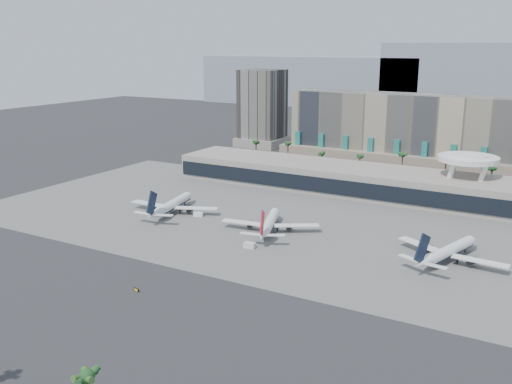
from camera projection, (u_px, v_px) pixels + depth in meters
The scene contains 15 objects.
ground at pixel (219, 264), 183.60m from camera, with size 900.00×900.00×0.00m, color #232326.
apron_pad at pixel (294, 220), 229.86m from camera, with size 260.00×130.00×0.06m, color #5B5B59.
mountain_ridge at pixel (505, 85), 558.15m from camera, with size 680.00×60.00×70.00m.
hotel at pixel (403, 139), 321.32m from camera, with size 140.00×30.00×42.00m.
office_tower at pixel (262, 113), 391.52m from camera, with size 30.00×30.00×52.00m.
terminal at pixel (344, 177), 274.37m from camera, with size 170.00×32.50×14.50m.
saucer_structure at pixel (468, 162), 250.24m from camera, with size 26.00×26.00×21.89m.
palm_row at pixel (381, 158), 299.60m from camera, with size 157.80×2.80×13.10m.
airliner_left at pixel (172, 205), 238.06m from camera, with size 38.77×40.28×14.04m.
airliner_centre at pixel (269, 223), 214.66m from camera, with size 36.12×37.34×13.41m.
airliner_right at pixel (448, 251), 185.03m from camera, with size 37.40×38.74×13.76m.
service_vehicle_a at pixel (198, 214), 234.07m from camera, with size 3.83×1.87×1.87m, color white.
service_vehicle_b at pixel (250, 245), 197.87m from camera, with size 3.97×2.27×2.04m, color silver.
taxiway_sign at pixel (136, 290), 163.33m from camera, with size 2.09×0.70×0.94m.
near_palm_b at pixel (88, 384), 100.24m from camera, with size 6.00×6.00×13.66m.
Camera 1 is at (95.23, -143.51, 68.76)m, focal length 40.00 mm.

